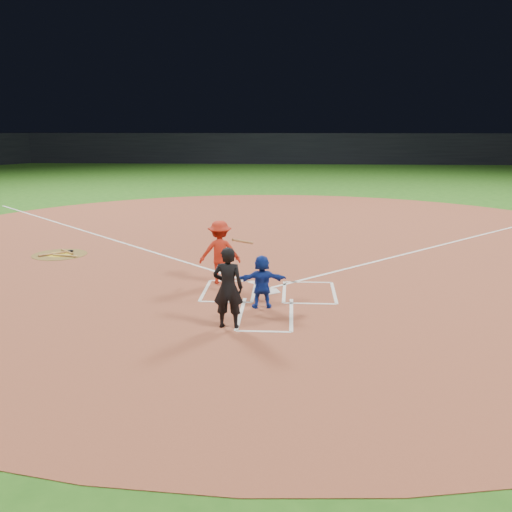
# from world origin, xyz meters

# --- Properties ---
(ground) EXTENTS (120.00, 120.00, 0.00)m
(ground) POSITION_xyz_m (0.00, 0.00, 0.00)
(ground) COLOR #235A16
(ground) RESTS_ON ground
(home_plate_dirt) EXTENTS (28.00, 28.00, 0.01)m
(home_plate_dirt) POSITION_xyz_m (0.00, 6.00, 0.01)
(home_plate_dirt) COLOR brown
(home_plate_dirt) RESTS_ON ground
(stadium_wall_far) EXTENTS (80.00, 1.20, 3.20)m
(stadium_wall_far) POSITION_xyz_m (0.00, 48.00, 1.60)
(stadium_wall_far) COLOR black
(stadium_wall_far) RESTS_ON ground
(home_plate) EXTENTS (0.60, 0.60, 0.02)m
(home_plate) POSITION_xyz_m (0.00, 0.00, 0.02)
(home_plate) COLOR silver
(home_plate) RESTS_ON home_plate_dirt
(on_deck_circle) EXTENTS (1.70, 1.70, 0.01)m
(on_deck_circle) POSITION_xyz_m (-6.80, 3.69, 0.02)
(on_deck_circle) COLOR brown
(on_deck_circle) RESTS_ON home_plate_dirt
(on_deck_logo) EXTENTS (0.80, 0.80, 0.00)m
(on_deck_logo) POSITION_xyz_m (-6.80, 3.69, 0.02)
(on_deck_logo) COLOR gold
(on_deck_logo) RESTS_ON on_deck_circle
(on_deck_bat_a) EXTENTS (0.64, 0.64, 0.06)m
(on_deck_bat_a) POSITION_xyz_m (-6.65, 3.94, 0.05)
(on_deck_bat_a) COLOR olive
(on_deck_bat_a) RESTS_ON on_deck_circle
(on_deck_bat_b) EXTENTS (0.66, 0.61, 0.06)m
(on_deck_bat_b) POSITION_xyz_m (-7.00, 3.59, 0.05)
(on_deck_bat_b) COLOR #925C35
(on_deck_bat_b) RESTS_ON on_deck_circle
(on_deck_bat_c) EXTENTS (0.84, 0.24, 0.06)m
(on_deck_bat_c) POSITION_xyz_m (-6.50, 3.39, 0.05)
(on_deck_bat_c) COLOR #AB813E
(on_deck_bat_c) RESTS_ON on_deck_circle
(bat_weight_donut) EXTENTS (0.19, 0.19, 0.05)m
(bat_weight_donut) POSITION_xyz_m (-6.60, 4.09, 0.05)
(bat_weight_donut) COLOR black
(bat_weight_donut) RESTS_ON on_deck_circle
(catcher) EXTENTS (1.15, 0.48, 1.21)m
(catcher) POSITION_xyz_m (-0.11, -1.25, 0.61)
(catcher) COLOR #13309D
(catcher) RESTS_ON home_plate_dirt
(umpire) EXTENTS (0.63, 0.43, 1.67)m
(umpire) POSITION_xyz_m (-0.72, -2.58, 0.85)
(umpire) COLOR black
(umpire) RESTS_ON home_plate_dirt
(chalk_markings) EXTENTS (28.35, 17.32, 0.01)m
(chalk_markings) POSITION_xyz_m (0.00, 5.29, 0.01)
(chalk_markings) COLOR white
(chalk_markings) RESTS_ON home_plate_dirt
(batter_at_plate) EXTENTS (1.42, 0.90, 1.64)m
(batter_at_plate) POSITION_xyz_m (-1.30, 0.72, 0.83)
(batter_at_plate) COLOR red
(batter_at_plate) RESTS_ON home_plate_dirt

